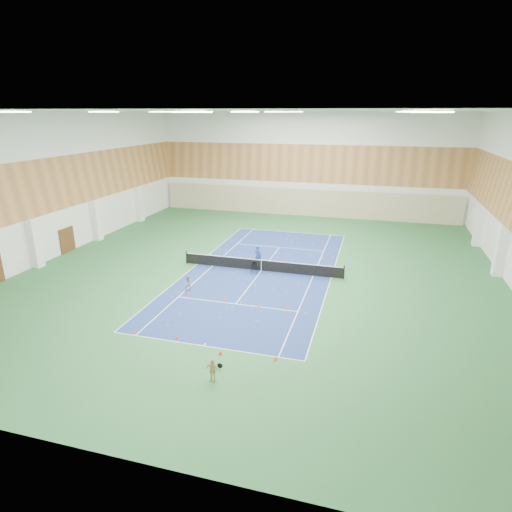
# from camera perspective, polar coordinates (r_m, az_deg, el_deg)

# --- Properties ---
(ground) EXTENTS (40.00, 40.00, 0.00)m
(ground) POSITION_cam_1_polar(r_m,az_deg,el_deg) (33.79, 0.71, -1.99)
(ground) COLOR #296134
(ground) RESTS_ON ground
(room_shell) EXTENTS (36.00, 40.00, 12.00)m
(room_shell) POSITION_cam_1_polar(r_m,az_deg,el_deg) (32.16, 0.75, 8.06)
(room_shell) COLOR white
(room_shell) RESTS_ON ground
(wood_cladding) EXTENTS (36.00, 40.00, 8.00)m
(wood_cladding) POSITION_cam_1_polar(r_m,az_deg,el_deg) (31.85, 0.77, 11.60)
(wood_cladding) COLOR #B67843
(wood_cladding) RESTS_ON room_shell
(ceiling_light_grid) EXTENTS (21.40, 25.40, 0.06)m
(ceiling_light_grid) POSITION_cam_1_polar(r_m,az_deg,el_deg) (31.61, 0.80, 18.66)
(ceiling_light_grid) COLOR white
(ceiling_light_grid) RESTS_ON room_shell
(court_surface) EXTENTS (10.97, 23.77, 0.01)m
(court_surface) POSITION_cam_1_polar(r_m,az_deg,el_deg) (33.79, 0.71, -1.99)
(court_surface) COLOR navy
(court_surface) RESTS_ON ground
(tennis_balls_scatter) EXTENTS (10.57, 22.77, 0.07)m
(tennis_balls_scatter) POSITION_cam_1_polar(r_m,az_deg,el_deg) (33.77, 0.71, -1.92)
(tennis_balls_scatter) COLOR yellow
(tennis_balls_scatter) RESTS_ON ground
(tennis_net) EXTENTS (12.80, 0.10, 1.10)m
(tennis_net) POSITION_cam_1_polar(r_m,az_deg,el_deg) (33.60, 0.71, -1.12)
(tennis_net) COLOR black
(tennis_net) RESTS_ON ground
(back_curtain) EXTENTS (35.40, 0.16, 3.20)m
(back_curtain) POSITION_cam_1_polar(r_m,az_deg,el_deg) (51.98, 6.45, 7.10)
(back_curtain) COLOR #C6B793
(back_curtain) RESTS_ON ground
(door_left_b) EXTENTS (0.08, 1.80, 2.20)m
(door_left_b) POSITION_cam_1_polar(r_m,az_deg,el_deg) (41.61, -23.86, 1.97)
(door_left_b) COLOR #593319
(door_left_b) RESTS_ON ground
(coach) EXTENTS (0.74, 0.61, 1.73)m
(coach) POSITION_cam_1_polar(r_m,az_deg,el_deg) (34.64, 0.26, 0.06)
(coach) COLOR #213D99
(coach) RESTS_ON ground
(child_court) EXTENTS (0.64, 0.55, 1.12)m
(child_court) POSITION_cam_1_polar(r_m,az_deg,el_deg) (30.28, -8.98, -3.61)
(child_court) COLOR #96969E
(child_court) RESTS_ON ground
(child_apron) EXTENTS (0.69, 0.34, 1.14)m
(child_apron) POSITION_cam_1_polar(r_m,az_deg,el_deg) (20.60, -5.86, -14.88)
(child_apron) COLOR tan
(child_apron) RESTS_ON ground
(ball_cart) EXTENTS (0.60, 0.60, 0.86)m
(ball_cart) POSITION_cam_1_polar(r_m,az_deg,el_deg) (33.20, -0.23, -1.59)
(ball_cart) COLOR black
(ball_cart) RESTS_ON ground
(cone_svc_a) EXTENTS (0.23, 0.23, 0.25)m
(cone_svc_a) POSITION_cam_1_polar(r_m,az_deg,el_deg) (29.70, -9.14, -4.99)
(cone_svc_a) COLOR #EE490C
(cone_svc_a) RESTS_ON ground
(cone_svc_b) EXTENTS (0.21, 0.21, 0.24)m
(cone_svc_b) POSITION_cam_1_polar(r_m,az_deg,el_deg) (28.78, -4.26, -5.61)
(cone_svc_b) COLOR #FF420D
(cone_svc_b) RESTS_ON ground
(cone_svc_c) EXTENTS (0.21, 0.21, 0.23)m
(cone_svc_c) POSITION_cam_1_polar(r_m,az_deg,el_deg) (27.46, 0.25, -6.80)
(cone_svc_c) COLOR orange
(cone_svc_c) RESTS_ON ground
(cone_svc_d) EXTENTS (0.22, 0.22, 0.24)m
(cone_svc_d) POSITION_cam_1_polar(r_m,az_deg,el_deg) (27.41, 4.19, -6.89)
(cone_svc_d) COLOR #FF540D
(cone_svc_d) RESTS_ON ground
(cone_base_a) EXTENTS (0.18, 0.18, 0.20)m
(cone_base_a) POSITION_cam_1_polar(r_m,az_deg,el_deg) (25.45, -15.86, -9.80)
(cone_base_a) COLOR #E7500C
(cone_base_a) RESTS_ON ground
(cone_base_b) EXTENTS (0.18, 0.18, 0.20)m
(cone_base_b) POSITION_cam_1_polar(r_m,az_deg,el_deg) (24.38, -10.55, -10.69)
(cone_base_b) COLOR #DE450B
(cone_base_b) RESTS_ON ground
(cone_base_c) EXTENTS (0.21, 0.21, 0.23)m
(cone_base_c) POSITION_cam_1_polar(r_m,az_deg,el_deg) (22.72, -4.76, -12.72)
(cone_base_c) COLOR red
(cone_base_c) RESTS_ON ground
(cone_base_d) EXTENTS (0.22, 0.22, 0.24)m
(cone_base_d) POSITION_cam_1_polar(r_m,az_deg,el_deg) (22.19, 2.62, -13.49)
(cone_base_d) COLOR #FF550D
(cone_base_d) RESTS_ON ground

